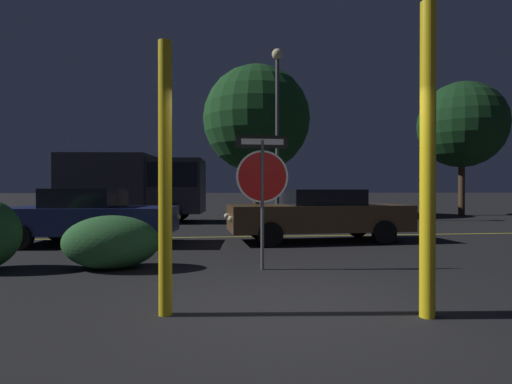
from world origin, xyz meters
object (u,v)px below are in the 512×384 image
Objects in this scene: delivery_truck at (138,184)px; tree_0 at (257,119)px; yellow_pole_right at (428,160)px; passing_car_1 at (90,216)px; stop_sign at (262,176)px; street_lamp at (277,107)px; hedge_bush_1 at (111,242)px; passing_car_2 at (319,215)px; tree_1 at (462,125)px; yellow_pole_left at (165,178)px.

delivery_truck is 0.76× the size of tree_0.
yellow_pole_right reaches higher than passing_car_1.
street_lamp is at bearing 78.50° from stop_sign.
passing_car_2 is (4.54, 3.15, 0.24)m from hedge_bush_1.
passing_car_2 reaches higher than hedge_bush_1.
passing_car_1 is at bearing 86.51° from passing_car_2.
yellow_pole_right is 6.30m from passing_car_2.
stop_sign is 0.33× the size of tree_1.
passing_car_2 is (3.31, 5.83, -0.80)m from yellow_pole_left.
tree_1 reaches higher than hedge_bush_1.
stop_sign is 10.95m from street_lamp.
stop_sign is at bearing -133.38° from tree_1.
hedge_bush_1 is (-4.07, 3.05, -1.24)m from yellow_pole_right.
yellow_pole_left is 0.51× the size of delivery_truck.
tree_0 reaches higher than delivery_truck.
yellow_pole_right is 5.24m from hedge_bush_1.
tree_1 is (16.11, 2.57, 3.15)m from delivery_truck.
street_lamp is at bearing -165.80° from tree_1.
passing_car_2 is 7.98m from street_lamp.
street_lamp reaches higher than tree_1.
tree_0 is at bearing 83.31° from stop_sign.
street_lamp reaches higher than passing_car_1.
tree_0 reaches higher than passing_car_1.
tree_0 is (-0.52, 3.52, 0.08)m from street_lamp.
stop_sign reaches higher than hedge_bush_1.
passing_car_1 is at bearing 112.24° from hedge_bush_1.
tree_1 is (16.03, 9.35, 4.03)m from passing_car_1.
yellow_pole_left reaches higher than passing_car_1.
yellow_pole_left is 3.12m from hedge_bush_1.
yellow_pole_right is at bearing 46.43° from passing_car_1.
hedge_bush_1 is at bearing 171.81° from stop_sign.
yellow_pole_left is 2.87m from yellow_pole_right.
yellow_pole_left is 0.39× the size of tree_0.
yellow_pole_left is 0.43× the size of tree_1.
tree_1 is (13.51, 15.19, 3.23)m from yellow_pole_left.
yellow_pole_right is 0.58× the size of delivery_truck.
tree_0 is (5.38, 3.51, 3.41)m from delivery_truck.
hedge_bush_1 is 0.24× the size of tree_1.
street_lamp is 1.07× the size of tree_1.
yellow_pole_right is 0.44× the size of tree_0.
passing_car_1 is at bearing -130.69° from street_lamp.
yellow_pole_left is 0.62× the size of passing_car_2.
passing_car_1 is 5.83m from passing_car_2.
street_lamp is 3.56m from tree_0.
yellow_pole_right is 19.11m from tree_1.
tree_0 is (5.29, 10.29, 4.30)m from passing_car_1.
passing_car_1 is 6.84m from delivery_truck.
hedge_bush_1 is at bearing -139.68° from tree_1.
street_lamp reaches higher than hedge_bush_1.
stop_sign is 0.39× the size of delivery_truck.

